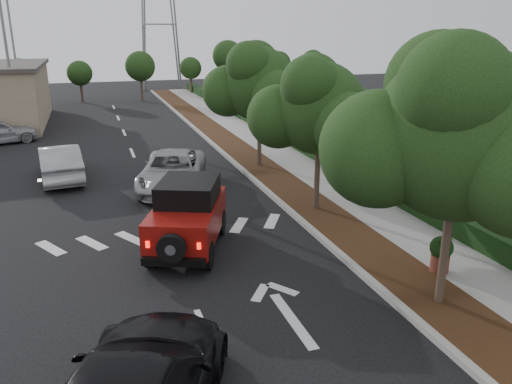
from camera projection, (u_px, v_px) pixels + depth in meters
name	position (u px, v px, depth m)	size (l,w,h in m)	color
ground	(207.00, 336.00, 10.84)	(120.00, 120.00, 0.00)	black
curb	(246.00, 173.00, 23.03)	(0.20, 70.00, 0.15)	#9E9B93
planting_strip	(266.00, 171.00, 23.34)	(1.80, 70.00, 0.12)	black
sidewalk	(303.00, 168.00, 23.90)	(2.00, 70.00, 0.12)	gray
hedge	(330.00, 159.00, 24.22)	(0.80, 70.00, 0.80)	black
transmission_tower	(163.00, 90.00, 55.98)	(7.00, 4.00, 28.00)	slate
street_tree_near	(438.00, 305.00, 12.07)	(3.80, 3.80, 5.92)	black
street_tree_mid	(316.00, 211.00, 18.39)	(3.20, 3.20, 5.32)	black
street_tree_far	(259.00, 167.00, 24.26)	(3.40, 3.40, 5.62)	black
light_pole_a	(19.00, 133.00, 32.37)	(2.00, 0.22, 9.00)	slate
light_pole_b	(22.00, 108.00, 42.91)	(2.00, 0.22, 9.00)	slate
red_jeep	(189.00, 214.00, 15.02)	(3.11, 4.28, 2.09)	black
silver_suv_ahead	(173.00, 171.00, 20.83)	(2.50, 5.41, 1.50)	#96989D
silver_sedan_oncoming	(60.00, 163.00, 22.00)	(1.65, 4.75, 1.56)	#9C9EA3
terracotta_planter	(441.00, 251.00, 13.31)	(0.62, 0.62, 1.07)	brown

